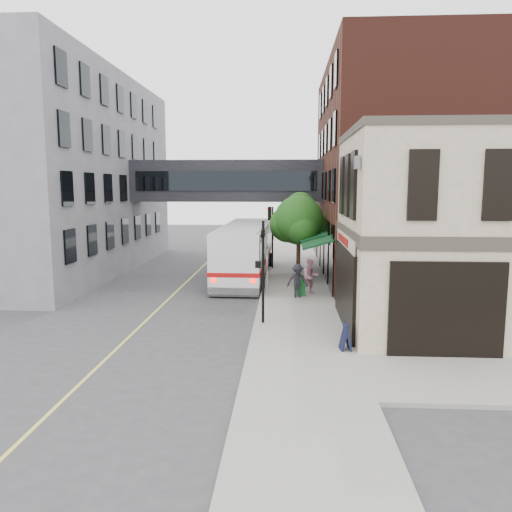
# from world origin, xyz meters

# --- Properties ---
(ground) EXTENTS (120.00, 120.00, 0.00)m
(ground) POSITION_xyz_m (0.00, 0.00, 0.00)
(ground) COLOR #38383A
(ground) RESTS_ON ground
(sidewalk_main) EXTENTS (4.00, 60.00, 0.15)m
(sidewalk_main) POSITION_xyz_m (2.00, 14.00, 0.07)
(sidewalk_main) COLOR gray
(sidewalk_main) RESTS_ON ground
(corner_building) EXTENTS (10.19, 8.12, 8.45)m
(corner_building) POSITION_xyz_m (8.97, 2.00, 4.21)
(corner_building) COLOR tan
(corner_building) RESTS_ON ground
(brick_building) EXTENTS (13.76, 18.00, 14.00)m
(brick_building) POSITION_xyz_m (9.98, 15.00, 6.99)
(brick_building) COLOR #491E17
(brick_building) RESTS_ON ground
(opposite_building) EXTENTS (14.00, 24.00, 14.00)m
(opposite_building) POSITION_xyz_m (-17.00, 16.00, 7.00)
(opposite_building) COLOR slate
(opposite_building) RESTS_ON ground
(skyway_bridge) EXTENTS (14.00, 3.18, 3.00)m
(skyway_bridge) POSITION_xyz_m (-3.00, 18.00, 6.50)
(skyway_bridge) COLOR black
(skyway_bridge) RESTS_ON ground
(traffic_signal_near) EXTENTS (0.44, 0.22, 4.60)m
(traffic_signal_near) POSITION_xyz_m (0.37, 2.00, 2.98)
(traffic_signal_near) COLOR black
(traffic_signal_near) RESTS_ON sidewalk_main
(traffic_signal_far) EXTENTS (0.53, 0.28, 4.50)m
(traffic_signal_far) POSITION_xyz_m (0.26, 17.00, 3.34)
(traffic_signal_far) COLOR black
(traffic_signal_far) RESTS_ON sidewalk_main
(street_sign_pole) EXTENTS (0.08, 0.75, 3.00)m
(street_sign_pole) POSITION_xyz_m (0.39, 7.00, 1.93)
(street_sign_pole) COLOR gray
(street_sign_pole) RESTS_ON sidewalk_main
(street_tree) EXTENTS (3.80, 3.20, 5.60)m
(street_tree) POSITION_xyz_m (2.19, 13.22, 3.91)
(street_tree) COLOR #382619
(street_tree) RESTS_ON sidewalk_main
(lane_marking) EXTENTS (0.12, 40.00, 0.01)m
(lane_marking) POSITION_xyz_m (-5.00, 10.00, 0.01)
(lane_marking) COLOR #D8CC4C
(lane_marking) RESTS_ON ground
(bus) EXTENTS (3.37, 13.15, 3.52)m
(bus) POSITION_xyz_m (-1.36, 13.77, 1.98)
(bus) COLOR white
(bus) RESTS_ON ground
(pedestrian_a) EXTENTS (0.65, 0.50, 1.57)m
(pedestrian_a) POSITION_xyz_m (2.78, 11.27, 0.94)
(pedestrian_a) COLOR white
(pedestrian_a) RESTS_ON sidewalk_main
(pedestrian_b) EXTENTS (1.10, 0.97, 1.92)m
(pedestrian_b) POSITION_xyz_m (2.78, 8.27, 1.11)
(pedestrian_b) COLOR pink
(pedestrian_b) RESTS_ON sidewalk_main
(pedestrian_c) EXTENTS (1.29, 0.90, 1.82)m
(pedestrian_c) POSITION_xyz_m (2.02, 7.16, 1.06)
(pedestrian_c) COLOR black
(pedestrian_c) RESTS_ON sidewalk_main
(newspaper_box) EXTENTS (0.54, 0.51, 0.91)m
(newspaper_box) POSITION_xyz_m (2.19, 7.62, 0.61)
(newspaper_box) COLOR #155E25
(newspaper_box) RESTS_ON sidewalk_main
(sandwich_board) EXTENTS (0.41, 0.59, 0.99)m
(sandwich_board) POSITION_xyz_m (3.60, -1.50, 0.64)
(sandwich_board) COLOR black
(sandwich_board) RESTS_ON sidewalk_main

